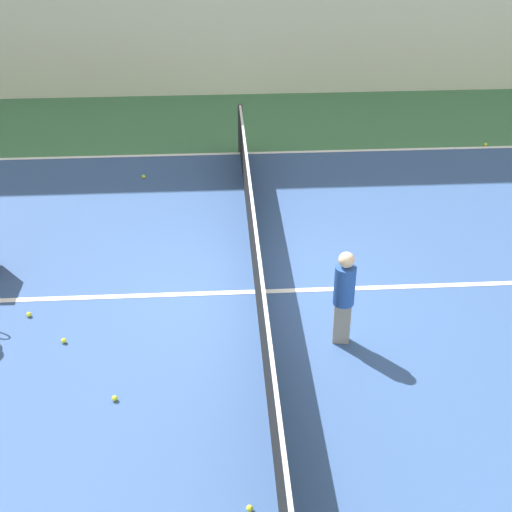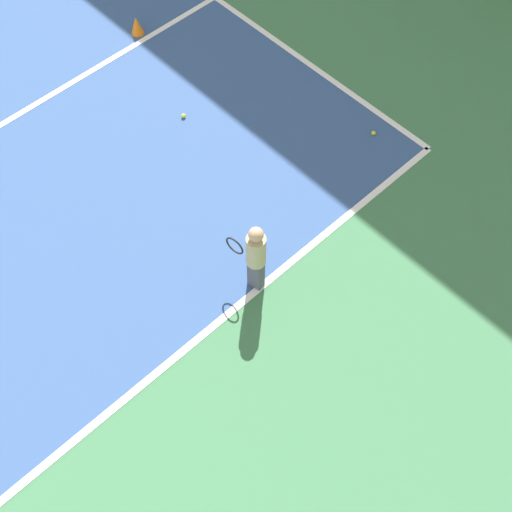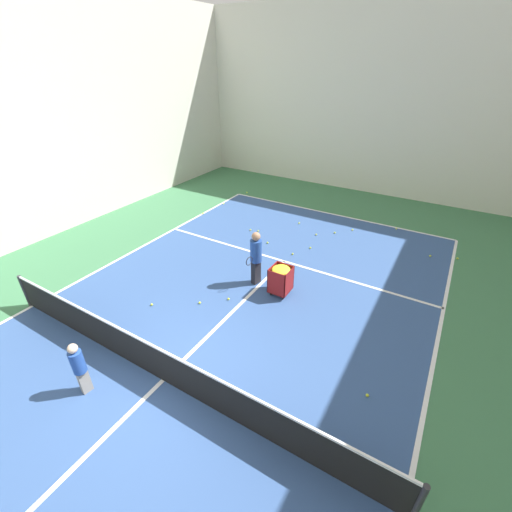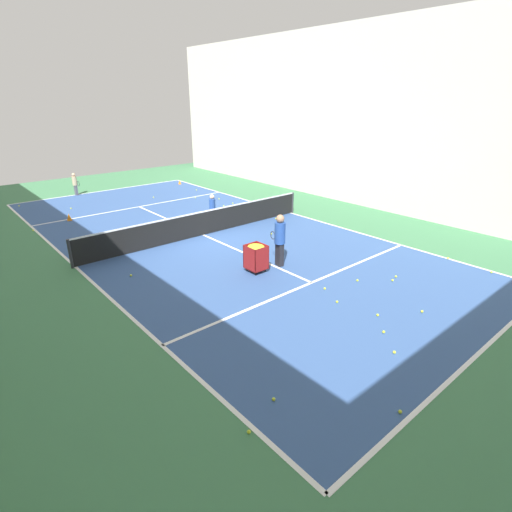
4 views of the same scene
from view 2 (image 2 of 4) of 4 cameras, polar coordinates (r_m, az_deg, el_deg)
line_baseline_near at (r=9.10m, az=-6.97°, el=-8.46°), size 10.26×0.10×0.00m
player_near_baseline at (r=8.94m, az=-0.06°, el=0.13°), size 0.29×0.59×1.28m
training_cone_0 at (r=12.88m, az=-9.53°, el=17.74°), size 0.22×0.22×0.33m
tennis_ball_9 at (r=11.42m, az=-5.82°, el=11.10°), size 0.07×0.07×0.07m
tennis_ball_10 at (r=11.27m, az=9.39°, el=9.68°), size 0.07×0.07×0.07m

